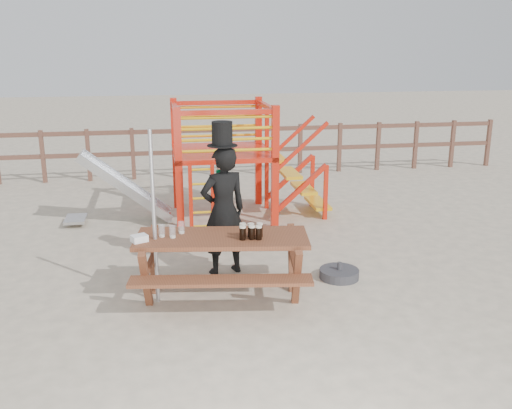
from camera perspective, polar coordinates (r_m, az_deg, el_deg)
name	(u,v)px	position (r m, az deg, el deg)	size (l,w,h in m)	color
ground	(241,302)	(7.11, -1.52, -9.73)	(60.00, 60.00, 0.00)	beige
back_fence	(197,146)	(13.58, -5.88, 5.83)	(15.09, 0.09, 1.20)	brown
playground_fort	(218,160)	(10.18, -3.82, 4.47)	(4.71, 1.84, 2.10)	red
picnic_table	(222,259)	(7.04, -3.40, -5.48)	(2.27, 1.72, 0.81)	brown
man_with_hat	(223,207)	(7.68, -3.29, -0.29)	(0.74, 0.59, 2.10)	black
metal_pole	(154,219)	(6.85, -10.15, -1.40)	(0.05, 0.05, 2.13)	#B2B2B7
parasol_base	(339,274)	(7.84, 8.31, -6.86)	(0.53, 0.53, 0.23)	#323236
paper_bag	(139,238)	(6.86, -11.59, -3.34)	(0.18, 0.14, 0.08)	white
stout_pints	(251,231)	(6.83, -0.49, -2.70)	(0.30, 0.21, 0.17)	black
empty_glasses	(172,230)	(6.99, -8.41, -2.59)	(0.32, 0.22, 0.15)	silver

